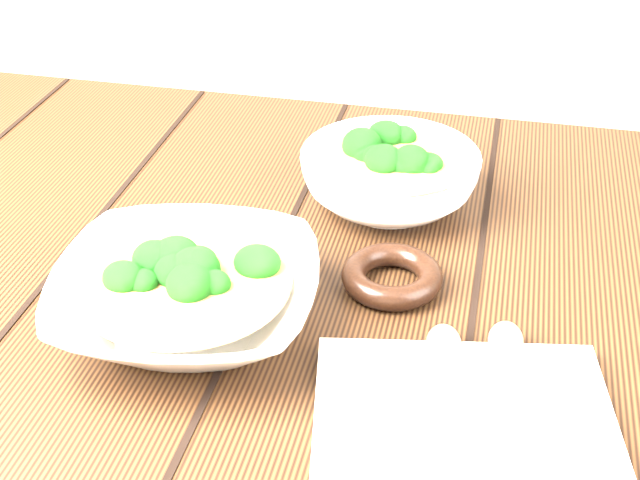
# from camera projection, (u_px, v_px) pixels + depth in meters

# --- Properties ---
(table) EXTENTS (1.20, 0.80, 0.75)m
(table) POSITION_uv_depth(u_px,v_px,m) (289.00, 370.00, 0.92)
(table) COLOR #301D0D
(table) RESTS_ON ground
(soup_bowl_front) EXTENTS (0.26, 0.26, 0.07)m
(soup_bowl_front) POSITION_uv_depth(u_px,v_px,m) (186.00, 295.00, 0.77)
(soup_bowl_front) COLOR silver
(soup_bowl_front) RESTS_ON table
(soup_bowl_back) EXTENTS (0.21, 0.21, 0.07)m
(soup_bowl_back) POSITION_uv_depth(u_px,v_px,m) (389.00, 176.00, 0.95)
(soup_bowl_back) COLOR silver
(soup_bowl_back) RESTS_ON table
(trivet) EXTENTS (0.12, 0.12, 0.02)m
(trivet) POSITION_uv_depth(u_px,v_px,m) (392.00, 276.00, 0.83)
(trivet) COLOR black
(trivet) RESTS_ON table
(napkin) EXTENTS (0.26, 0.22, 0.01)m
(napkin) POSITION_uv_depth(u_px,v_px,m) (465.00, 427.00, 0.68)
(napkin) COLOR beige
(napkin) RESTS_ON table
(spoon_left) EXTENTS (0.04, 0.19, 0.01)m
(spoon_left) POSITION_uv_depth(u_px,v_px,m) (444.00, 374.00, 0.71)
(spoon_left) COLOR #A8A594
(spoon_left) RESTS_ON napkin
(spoon_right) EXTENTS (0.03, 0.19, 0.01)m
(spoon_right) POSITION_uv_depth(u_px,v_px,m) (503.00, 370.00, 0.72)
(spoon_right) COLOR #A8A594
(spoon_right) RESTS_ON napkin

